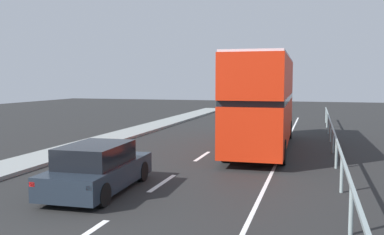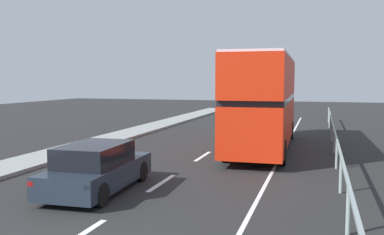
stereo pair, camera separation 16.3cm
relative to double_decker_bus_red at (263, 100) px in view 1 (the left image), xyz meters
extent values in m
cube|color=silver|center=(-2.25, -7.66, -2.34)|extent=(0.16, 2.33, 0.01)
cube|color=silver|center=(-2.25, -2.74, -2.34)|extent=(0.16, 2.33, 0.01)
cube|color=silver|center=(-2.25, 2.18, -2.34)|extent=(0.16, 2.33, 0.01)
cube|color=silver|center=(-2.25, 7.10, -2.34)|extent=(0.16, 2.33, 0.01)
cube|color=silver|center=(-2.25, 12.02, -2.34)|extent=(0.16, 2.33, 0.01)
cube|color=silver|center=(0.97, -5.51, -2.34)|extent=(0.12, 46.00, 0.01)
cube|color=gray|center=(3.19, -5.51, -1.30)|extent=(0.08, 42.00, 0.08)
cylinder|color=gray|center=(3.19, -10.76, -1.82)|extent=(0.10, 0.10, 1.04)
cylinder|color=gray|center=(3.19, -7.26, -1.82)|extent=(0.10, 0.10, 1.04)
cylinder|color=gray|center=(3.19, -3.76, -1.82)|extent=(0.10, 0.10, 1.04)
cylinder|color=gray|center=(3.19, -0.26, -1.82)|extent=(0.10, 0.10, 1.04)
cylinder|color=gray|center=(3.19, 3.24, -1.82)|extent=(0.10, 0.10, 1.04)
cylinder|color=gray|center=(3.19, 6.74, -1.82)|extent=(0.10, 0.10, 1.04)
cylinder|color=gray|center=(3.19, 10.24, -1.82)|extent=(0.10, 0.10, 1.04)
cylinder|color=gray|center=(3.19, 13.74, -1.82)|extent=(0.10, 0.10, 1.04)
cube|color=red|center=(0.00, -0.01, -1.01)|extent=(2.69, 10.63, 1.96)
cube|color=black|center=(0.00, -0.01, 0.09)|extent=(2.70, 10.21, 0.24)
cube|color=red|center=(0.00, -0.01, 1.07)|extent=(2.69, 10.63, 1.74)
cube|color=silver|center=(0.00, -0.01, 1.99)|extent=(2.64, 10.42, 0.10)
cube|color=black|center=(-0.14, 5.26, -0.92)|extent=(2.18, 0.10, 1.37)
cube|color=yellow|center=(-0.14, 5.26, 1.51)|extent=(1.45, 0.08, 0.28)
cylinder|color=black|center=(-1.21, 3.85, -1.84)|extent=(0.31, 1.01, 1.00)
cylinder|color=black|center=(1.01, 3.90, -1.84)|extent=(0.31, 1.01, 1.00)
cylinder|color=black|center=(-1.01, -3.72, -1.84)|extent=(0.31, 1.01, 1.00)
cylinder|color=black|center=(1.20, -3.66, -1.84)|extent=(0.31, 1.01, 1.00)
cube|color=#1E2731|center=(-3.71, -9.08, -1.84)|extent=(1.98, 4.39, 0.66)
cube|color=black|center=(-3.70, -9.30, -1.21)|extent=(1.67, 2.44, 0.60)
cube|color=red|center=(-4.40, -11.24, -1.67)|extent=(0.16, 0.07, 0.12)
cube|color=red|center=(-2.83, -11.17, -1.67)|extent=(0.16, 0.07, 0.12)
cylinder|color=black|center=(-4.59, -7.67, -2.02)|extent=(0.23, 0.65, 0.64)
cylinder|color=black|center=(-2.97, -7.59, -2.02)|extent=(0.23, 0.65, 0.64)
cylinder|color=black|center=(-4.45, -10.57, -2.02)|extent=(0.23, 0.65, 0.64)
cylinder|color=black|center=(-2.84, -10.50, -2.02)|extent=(0.23, 0.65, 0.64)
camera|label=1|loc=(2.41, -20.10, 0.96)|focal=39.41mm
camera|label=2|loc=(2.56, -20.05, 0.96)|focal=39.41mm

